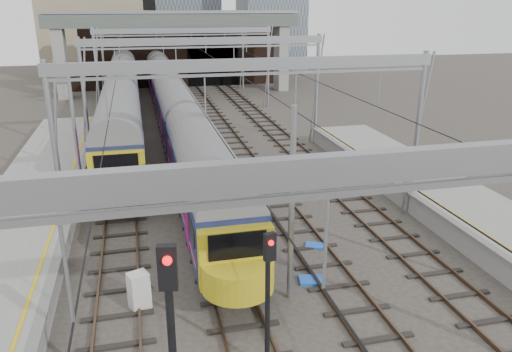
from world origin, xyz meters
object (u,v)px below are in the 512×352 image
object	(u,v)px
train_main	(169,95)
relay_cabinet	(139,291)
signal_near_left	(171,331)
train_second	(124,77)
signal_near_centre	(268,284)

from	to	relation	value
train_main	relay_cabinet	distance (m)	29.23
relay_cabinet	signal_near_left	bearing A→B (deg)	-104.60
train_second	signal_near_left	distance (m)	47.07
train_second	signal_near_left	xyz separation A→B (m)	(1.52, -47.04, 0.92)
train_main	signal_near_left	distance (m)	35.40
train_main	signal_near_centre	bearing A→B (deg)	-89.49
train_main	signal_near_left	bearing A→B (deg)	-94.01
train_second	signal_near_centre	distance (m)	44.94
train_main	relay_cabinet	xyz separation A→B (m)	(-3.25, -29.00, -1.71)
train_second	signal_near_centre	xyz separation A→B (m)	(4.29, -44.73, 0.31)
signal_near_left	train_main	bearing A→B (deg)	96.62
train_second	relay_cabinet	distance (m)	40.78
train_main	signal_near_left	xyz separation A→B (m)	(-2.48, -35.30, 1.04)
signal_near_centre	relay_cabinet	size ratio (longest dim) A/B	3.28
train_second	signal_near_left	world-z (taller)	signal_near_left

